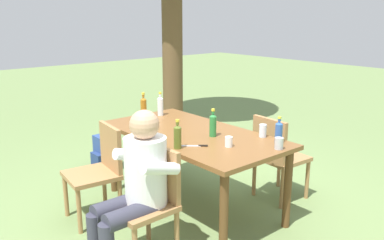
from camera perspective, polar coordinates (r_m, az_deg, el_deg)
The scene contains 17 objects.
ground_plane at distance 4.11m, azimuth 0.00°, elevation -12.07°, with size 24.00×24.00×0.00m, color #6B844C.
dining_table at distance 3.85m, azimuth 0.00°, elevation -2.96°, with size 1.83×0.94×0.77m.
chair_near_right at distance 3.18m, azimuth -5.94°, elevation -10.70°, with size 0.45×0.45×0.87m.
chair_near_left at distance 3.83m, azimuth -12.89°, elevation -6.51°, with size 0.49×0.49×0.87m.
chair_far_right at distance 4.18m, azimuth 11.79°, elevation -4.65°, with size 0.47×0.47×0.87m.
person_in_white_shirt at distance 3.06m, azimuth -7.71°, elevation -8.40°, with size 0.47×0.61×1.18m.
bottle_clear at distance 4.46m, azimuth -4.47°, elevation 2.06°, with size 0.06×0.06×0.26m.
bottle_olive at distance 3.34m, azimuth -2.04°, elevation -2.27°, with size 0.06×0.06×0.25m.
bottle_blue at distance 3.56m, azimuth 12.08°, elevation -1.63°, with size 0.06×0.06×0.24m.
bottle_green at distance 3.68m, azimuth 2.95°, elevation -0.64°, with size 0.06×0.06×0.26m.
bottle_amber at distance 4.33m, azimuth -6.82°, elevation 1.77°, with size 0.06×0.06×0.28m.
cup_steel at distance 3.42m, azimuth 12.11°, elevation -3.23°, with size 0.07×0.07×0.10m, color #B2B7BC.
cup_glass at distance 3.73m, azimuth 9.91°, elevation -1.49°, with size 0.07×0.07×0.12m, color silver.
cup_white at distance 3.42m, azimuth 5.18°, elevation -3.06°, with size 0.06×0.06×0.09m, color white.
cup_terracotta at distance 4.05m, azimuth -6.63°, elevation -0.22°, with size 0.07×0.07×0.09m, color #BC6B47.
table_knife at distance 3.43m, azimuth 0.55°, elevation -3.64°, with size 0.18×0.19×0.01m.
backpack_by_near_side at distance 5.08m, azimuth -12.11°, elevation -4.61°, with size 0.29×0.25×0.42m.
Camera 1 is at (2.80, -2.37, 1.84)m, focal length 37.99 mm.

